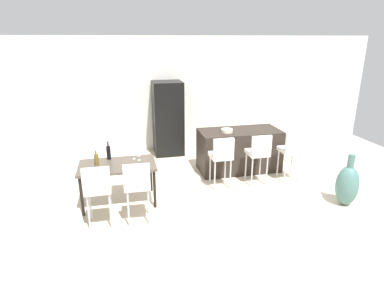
{
  "coord_description": "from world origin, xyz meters",
  "views": [
    {
      "loc": [
        -1.94,
        -5.15,
        2.84
      ],
      "look_at": [
        -0.61,
        0.68,
        0.85
      ],
      "focal_mm": 29.92,
      "sensor_mm": 36.0,
      "label": 1
    }
  ],
  "objects_px": {
    "bar_chair_left": "(222,154)",
    "dining_chair_near": "(97,187)",
    "fruit_bowl": "(227,131)",
    "dining_chair_far": "(137,183)",
    "refrigerator": "(168,118)",
    "dining_table": "(117,168)",
    "wine_bottle_corner": "(96,160)",
    "bar_chair_right": "(292,149)",
    "kitchen_island": "(239,150)",
    "bar_chair_middle": "(259,151)",
    "wine_bottle_far": "(109,152)",
    "floor_vase": "(347,185)",
    "wine_glass_middle": "(133,152)",
    "wine_glass_left": "(139,154)"
  },
  "relations": [
    {
      "from": "bar_chair_left",
      "to": "dining_chair_near",
      "type": "distance_m",
      "value": 2.46
    },
    {
      "from": "fruit_bowl",
      "to": "bar_chair_left",
      "type": "bearing_deg",
      "value": -115.6
    },
    {
      "from": "dining_chair_far",
      "to": "refrigerator",
      "type": "distance_m",
      "value": 3.31
    },
    {
      "from": "dining_table",
      "to": "wine_bottle_corner",
      "type": "bearing_deg",
      "value": 175.02
    },
    {
      "from": "bar_chair_right",
      "to": "wine_bottle_corner",
      "type": "height_order",
      "value": "bar_chair_right"
    },
    {
      "from": "kitchen_island",
      "to": "bar_chair_middle",
      "type": "bearing_deg",
      "value": -82.45
    },
    {
      "from": "dining_chair_near",
      "to": "dining_table",
      "type": "bearing_deg",
      "value": 68.32
    },
    {
      "from": "wine_bottle_far",
      "to": "floor_vase",
      "type": "height_order",
      "value": "wine_bottle_far"
    },
    {
      "from": "bar_chair_right",
      "to": "fruit_bowl",
      "type": "distance_m",
      "value": 1.38
    },
    {
      "from": "bar_chair_right",
      "to": "refrigerator",
      "type": "bearing_deg",
      "value": 134.71
    },
    {
      "from": "wine_bottle_corner",
      "to": "floor_vase",
      "type": "distance_m",
      "value": 4.41
    },
    {
      "from": "dining_chair_far",
      "to": "wine_glass_middle",
      "type": "bearing_deg",
      "value": 89.85
    },
    {
      "from": "wine_glass_left",
      "to": "wine_glass_middle",
      "type": "height_order",
      "value": "same"
    },
    {
      "from": "dining_table",
      "to": "fruit_bowl",
      "type": "xyz_separation_m",
      "value": [
        2.32,
        0.9,
        0.29
      ]
    },
    {
      "from": "dining_chair_near",
      "to": "wine_bottle_far",
      "type": "relative_size",
      "value": 3.09
    },
    {
      "from": "dining_chair_near",
      "to": "dining_chair_far",
      "type": "relative_size",
      "value": 1.0
    },
    {
      "from": "wine_glass_left",
      "to": "refrigerator",
      "type": "distance_m",
      "value": 2.45
    },
    {
      "from": "wine_bottle_corner",
      "to": "refrigerator",
      "type": "xyz_separation_m",
      "value": [
        1.61,
        2.38,
        0.07
      ]
    },
    {
      "from": "dining_chair_near",
      "to": "floor_vase",
      "type": "xyz_separation_m",
      "value": [
        4.23,
        -0.22,
        -0.32
      ]
    },
    {
      "from": "wine_bottle_far",
      "to": "wine_bottle_corner",
      "type": "bearing_deg",
      "value": -127.34
    },
    {
      "from": "kitchen_island",
      "to": "fruit_bowl",
      "type": "distance_m",
      "value": 0.6
    },
    {
      "from": "wine_bottle_far",
      "to": "fruit_bowl",
      "type": "distance_m",
      "value": 2.53
    },
    {
      "from": "bar_chair_middle",
      "to": "fruit_bowl",
      "type": "distance_m",
      "value": 0.87
    },
    {
      "from": "wine_bottle_corner",
      "to": "wine_glass_left",
      "type": "relative_size",
      "value": 1.56
    },
    {
      "from": "bar_chair_middle",
      "to": "wine_glass_left",
      "type": "relative_size",
      "value": 6.03
    },
    {
      "from": "wine_bottle_corner",
      "to": "wine_glass_middle",
      "type": "xyz_separation_m",
      "value": [
        0.64,
        0.18,
        0.02
      ]
    },
    {
      "from": "floor_vase",
      "to": "dining_chair_far",
      "type": "bearing_deg",
      "value": 176.46
    },
    {
      "from": "dining_table",
      "to": "wine_glass_left",
      "type": "bearing_deg",
      "value": 17.12
    },
    {
      "from": "floor_vase",
      "to": "wine_bottle_corner",
      "type": "bearing_deg",
      "value": 166.75
    },
    {
      "from": "dining_table",
      "to": "wine_bottle_far",
      "type": "relative_size",
      "value": 3.91
    },
    {
      "from": "dining_chair_near",
      "to": "wine_glass_left",
      "type": "relative_size",
      "value": 6.03
    },
    {
      "from": "dining_chair_near",
      "to": "wine_bottle_corner",
      "type": "height_order",
      "value": "dining_chair_near"
    },
    {
      "from": "wine_glass_middle",
      "to": "bar_chair_left",
      "type": "bearing_deg",
      "value": -0.86
    },
    {
      "from": "wine_glass_left",
      "to": "bar_chair_right",
      "type": "bearing_deg",
      "value": 1.16
    },
    {
      "from": "bar_chair_middle",
      "to": "bar_chair_right",
      "type": "height_order",
      "value": "same"
    },
    {
      "from": "bar_chair_left",
      "to": "dining_table",
      "type": "height_order",
      "value": "bar_chair_left"
    },
    {
      "from": "dining_chair_far",
      "to": "wine_glass_middle",
      "type": "distance_m",
      "value": 0.97
    },
    {
      "from": "wine_glass_middle",
      "to": "refrigerator",
      "type": "xyz_separation_m",
      "value": [
        0.97,
        2.2,
        0.06
      ]
    },
    {
      "from": "bar_chair_right",
      "to": "wine_bottle_far",
      "type": "xyz_separation_m",
      "value": [
        -3.61,
        0.11,
        0.17
      ]
    },
    {
      "from": "dining_table",
      "to": "dining_chair_far",
      "type": "relative_size",
      "value": 1.27
    },
    {
      "from": "kitchen_island",
      "to": "bar_chair_right",
      "type": "xyz_separation_m",
      "value": [
        0.83,
        -0.79,
        0.24
      ]
    },
    {
      "from": "dining_table",
      "to": "wine_glass_left",
      "type": "height_order",
      "value": "wine_glass_left"
    },
    {
      "from": "wine_bottle_corner",
      "to": "wine_glass_left",
      "type": "height_order",
      "value": "wine_bottle_corner"
    },
    {
      "from": "dining_chair_far",
      "to": "fruit_bowl",
      "type": "height_order",
      "value": "dining_chair_far"
    },
    {
      "from": "bar_chair_right",
      "to": "bar_chair_middle",
      "type": "bearing_deg",
      "value": -180.0
    },
    {
      "from": "bar_chair_left",
      "to": "dining_chair_near",
      "type": "bearing_deg",
      "value": -157.69
    },
    {
      "from": "bar_chair_left",
      "to": "fruit_bowl",
      "type": "relative_size",
      "value": 4.26
    },
    {
      "from": "kitchen_island",
      "to": "dining_table",
      "type": "bearing_deg",
      "value": -159.86
    },
    {
      "from": "bar_chair_middle",
      "to": "wine_glass_middle",
      "type": "xyz_separation_m",
      "value": [
        -2.45,
        0.03,
        0.17
      ]
    },
    {
      "from": "dining_table",
      "to": "wine_glass_left",
      "type": "relative_size",
      "value": 7.64
    }
  ]
}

